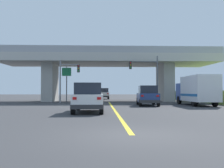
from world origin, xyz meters
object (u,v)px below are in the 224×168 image
object	(u,v)px
semi_truck_distant	(97,91)
suv_lead	(89,98)
traffic_signal_farside	(67,76)
traffic_signal_nearside	(148,73)
highway_sign	(67,76)
sedan_oncoming	(104,94)
suv_crossing	(147,96)
box_truck	(197,90)

from	to	relation	value
semi_truck_distant	suv_lead	bearing A→B (deg)	-89.68
traffic_signal_farside	traffic_signal_nearside	bearing A→B (deg)	1.93
traffic_signal_farside	highway_sign	world-z (taller)	traffic_signal_farside
traffic_signal_farside	suv_lead	bearing A→B (deg)	-76.57
traffic_signal_nearside	semi_truck_distant	world-z (taller)	traffic_signal_nearside
traffic_signal_nearside	highway_sign	world-z (taller)	traffic_signal_nearside
traffic_signal_farside	sedan_oncoming	bearing A→B (deg)	73.87
suv_crossing	sedan_oncoming	size ratio (longest dim) A/B	1.03
suv_crossing	traffic_signal_nearside	world-z (taller)	traffic_signal_nearside
traffic_signal_farside	semi_truck_distant	bearing A→B (deg)	84.45
sedan_oncoming	traffic_signal_farside	bearing A→B (deg)	-106.13
sedan_oncoming	traffic_signal_farside	world-z (taller)	traffic_signal_farside
box_truck	semi_truck_distant	world-z (taller)	box_truck
suv_crossing	semi_truck_distant	xyz separation A→B (m)	(-5.85, 38.18, 0.56)
highway_sign	traffic_signal_farside	bearing A→B (deg)	-81.76
box_truck	traffic_signal_nearside	bearing A→B (deg)	121.91
suv_crossing	traffic_signal_farside	distance (m)	11.06
suv_lead	box_truck	xyz separation A→B (m)	(10.73, 8.22, 0.57)
suv_crossing	sedan_oncoming	bearing A→B (deg)	104.91
suv_lead	traffic_signal_farside	world-z (taller)	traffic_signal_farside
traffic_signal_nearside	suv_crossing	bearing A→B (deg)	-100.86
box_truck	traffic_signal_farside	world-z (taller)	traffic_signal_farside
suv_crossing	box_truck	xyz separation A→B (m)	(5.14, 0.07, 0.58)
suv_lead	traffic_signal_nearside	bearing A→B (deg)	64.85
box_truck	suv_crossing	bearing A→B (deg)	-179.26
suv_crossing	suv_lead	bearing A→B (deg)	-120.44
traffic_signal_farside	highway_sign	xyz separation A→B (m)	(-0.45, 3.12, 0.09)
traffic_signal_nearside	highway_sign	size ratio (longest dim) A/B	1.23
suv_crossing	box_truck	world-z (taller)	box_truck
suv_lead	highway_sign	size ratio (longest dim) A/B	1.00
highway_sign	semi_truck_distant	distance (m)	29.33
highway_sign	suv_crossing	bearing A→B (deg)	-44.10
traffic_signal_nearside	highway_sign	xyz separation A→B (m)	(-10.65, 2.77, -0.32)
box_truck	sedan_oncoming	world-z (taller)	box_truck
sedan_oncoming	traffic_signal_nearside	xyz separation A→B (m)	(5.50, -15.88, 2.78)
suv_crossing	highway_sign	distance (m)	13.35
suv_crossing	highway_sign	bearing A→B (deg)	139.92
traffic_signal_farside	semi_truck_distant	xyz separation A→B (m)	(3.12, 32.17, -1.81)
suv_lead	traffic_signal_farside	size ratio (longest dim) A/B	0.91
suv_lead	box_truck	bearing A→B (deg)	37.45
suv_crossing	semi_truck_distant	bearing A→B (deg)	102.73
traffic_signal_nearside	traffic_signal_farside	distance (m)	10.21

